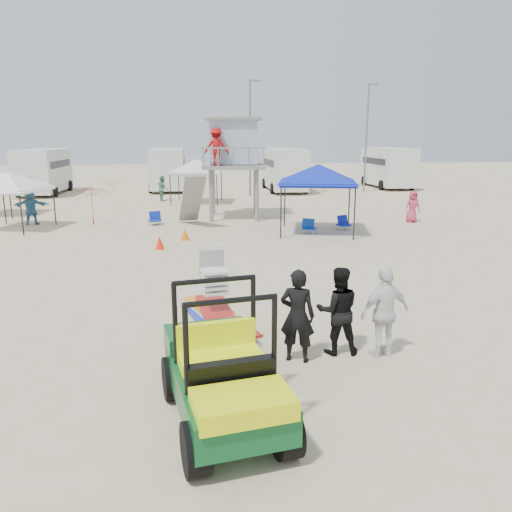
{
  "coord_description": "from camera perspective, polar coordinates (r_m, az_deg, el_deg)",
  "views": [
    {
      "loc": [
        -0.94,
        -8.82,
        4.16
      ],
      "look_at": [
        0.5,
        3.0,
        1.3
      ],
      "focal_mm": 35.0,
      "sensor_mm": 36.0,
      "label": 1
    }
  ],
  "objects": [
    {
      "name": "man_mid",
      "position": [
        9.85,
        9.33,
        -6.18
      ],
      "size": [
        0.9,
        0.73,
        1.75
      ],
      "primitive_type": "imported",
      "rotation": [
        0.0,
        0.0,
        3.05
      ],
      "color": "black",
      "rests_on": "ground"
    },
    {
      "name": "rv_mid_right",
      "position": [
        39.5,
        3.23,
        10.05
      ],
      "size": [
        2.64,
        7.0,
        3.25
      ],
      "color": "silver",
      "rests_on": "ground"
    },
    {
      "name": "beach_chair_b",
      "position": [
        23.29,
        9.91,
        3.79
      ],
      "size": [
        0.69,
        0.76,
        0.64
      ],
      "color": "#0E1D9D",
      "rests_on": "ground"
    },
    {
      "name": "rv_far_left",
      "position": [
        40.43,
        -23.12,
        9.09
      ],
      "size": [
        2.64,
        6.8,
        3.25
      ],
      "color": "silver",
      "rests_on": "ground"
    },
    {
      "name": "light_pole_right",
      "position": [
        39.5,
        12.5,
        12.96
      ],
      "size": [
        0.14,
        0.14,
        8.0
      ],
      "primitive_type": "cylinder",
      "color": "slate",
      "rests_on": "ground"
    },
    {
      "name": "utility_cart",
      "position": [
        7.34,
        -3.93,
        -12.3
      ],
      "size": [
        1.83,
        2.94,
        2.08
      ],
      "color": "#0B4C21",
      "rests_on": "ground"
    },
    {
      "name": "beach_chair_c",
      "position": [
        22.11,
        6.04,
        3.4
      ],
      "size": [
        0.71,
        0.79,
        0.64
      ],
      "color": "#0E3A97",
      "rests_on": "ground"
    },
    {
      "name": "canopy_blue",
      "position": [
        22.03,
        7.12,
        10.02
      ],
      "size": [
        3.8,
        3.8,
        3.41
      ],
      "color": "black",
      "rests_on": "ground"
    },
    {
      "name": "umbrella_a",
      "position": [
        25.26,
        -18.2,
        5.45
      ],
      "size": [
        2.22,
        2.25,
        1.83
      ],
      "primitive_type": "imported",
      "rotation": [
        0.0,
        0.0,
        0.11
      ],
      "color": "red",
      "rests_on": "ground"
    },
    {
      "name": "beach_chair_a",
      "position": [
        24.64,
        -11.48,
        4.25
      ],
      "size": [
        0.68,
        0.74,
        0.64
      ],
      "color": "#0D2797",
      "rests_on": "ground"
    },
    {
      "name": "distant_beachgoers",
      "position": [
        28.52,
        -9.32,
        6.63
      ],
      "size": [
        19.76,
        15.02,
        1.76
      ],
      "color": "#BE3656",
      "rests_on": "ground"
    },
    {
      "name": "ground",
      "position": [
        9.8,
        -0.8,
        -11.62
      ],
      "size": [
        140.0,
        140.0,
        0.0
      ],
      "primitive_type": "plane",
      "color": "beige",
      "rests_on": "ground"
    },
    {
      "name": "umbrella_b",
      "position": [
        30.33,
        -16.04,
        6.86
      ],
      "size": [
        2.24,
        2.28,
        1.85
      ],
      "primitive_type": "imported",
      "rotation": [
        0.0,
        0.0,
        0.12
      ],
      "color": "yellow",
      "rests_on": "ground"
    },
    {
      "name": "rv_far_right",
      "position": [
        43.42,
        14.83,
        9.94
      ],
      "size": [
        2.64,
        6.6,
        3.25
      ],
      "color": "silver",
      "rests_on": "ground"
    },
    {
      "name": "cone_near",
      "position": [
        20.77,
        -8.14,
        2.51
      ],
      "size": [
        0.34,
        0.34,
        0.5
      ],
      "primitive_type": "cone",
      "color": "orange",
      "rests_on": "ground"
    },
    {
      "name": "lifeguard_tower",
      "position": [
        26.03,
        -2.81,
        12.48
      ],
      "size": [
        3.37,
        3.37,
        4.97
      ],
      "color": "gray",
      "rests_on": "ground"
    },
    {
      "name": "cone_far",
      "position": [
        19.24,
        -10.96,
        1.53
      ],
      "size": [
        0.34,
        0.34,
        0.5
      ],
      "primitive_type": "cone",
      "color": "#FF2908",
      "rests_on": "ground"
    },
    {
      "name": "man_right",
      "position": [
        9.89,
        14.5,
        -6.26
      ],
      "size": [
        1.12,
        0.67,
        1.78
      ],
      "primitive_type": "imported",
      "rotation": [
        0.0,
        0.0,
        3.38
      ],
      "color": "white",
      "rests_on": "ground"
    },
    {
      "name": "canopy_white_c",
      "position": [
        32.21,
        -6.84,
        10.69
      ],
      "size": [
        3.44,
        3.44,
        3.18
      ],
      "color": "black",
      "rests_on": "ground"
    },
    {
      "name": "canopy_white_a",
      "position": [
        25.3,
        -26.45,
        8.29
      ],
      "size": [
        3.43,
        3.43,
        3.02
      ],
      "color": "black",
      "rests_on": "ground"
    },
    {
      "name": "rv_mid_left",
      "position": [
        40.44,
        -10.01,
        9.95
      ],
      "size": [
        2.65,
        6.5,
        3.25
      ],
      "color": "silver",
      "rests_on": "ground"
    },
    {
      "name": "surf_trailer",
      "position": [
        9.56,
        -4.62,
        -7.16
      ],
      "size": [
        1.44,
        2.23,
        1.95
      ],
      "color": "black",
      "rests_on": "ground"
    },
    {
      "name": "man_left",
      "position": [
        9.41,
        4.75,
        -6.81
      ],
      "size": [
        0.77,
        0.63,
        1.8
      ],
      "primitive_type": "imported",
      "rotation": [
        0.0,
        0.0,
        2.78
      ],
      "color": "black",
      "rests_on": "ground"
    },
    {
      "name": "light_pole_left",
      "position": [
        36.04,
        -0.69,
        13.24
      ],
      "size": [
        0.14,
        0.14,
        8.0
      ],
      "primitive_type": "cylinder",
      "color": "slate",
      "rests_on": "ground"
    }
  ]
}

